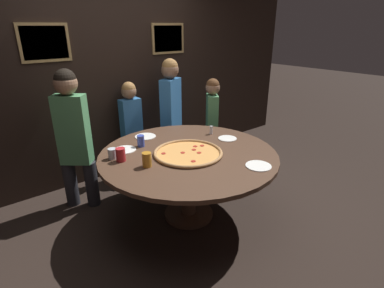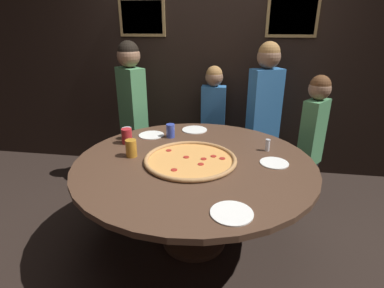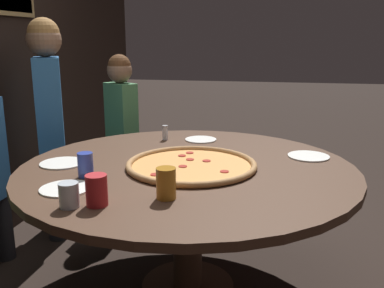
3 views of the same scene
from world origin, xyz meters
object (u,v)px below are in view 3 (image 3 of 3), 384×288
Objects in this scene: white_plate_near_front at (308,156)px; white_plate_beside_cup at (62,163)px; drink_cup_near_right at (69,195)px; diner_side_right at (50,116)px; dining_table at (188,186)px; white_plate_left_side at (201,140)px; giant_pizza at (191,165)px; drink_cup_far_right at (166,183)px; drink_cup_near_left at (85,165)px; white_plate_far_back at (66,188)px; diner_side_left at (122,126)px; drink_cup_centre_back at (97,190)px; condiment_shaker at (165,133)px.

white_plate_near_front is 1.37m from white_plate_beside_cup.
diner_side_right reaches higher than drink_cup_near_right.
white_plate_beside_cup is at bearing 98.25° from dining_table.
white_plate_left_side is (0.28, 0.67, 0.00)m from white_plate_near_front.
drink_cup_far_right is (-0.46, 0.02, 0.05)m from giant_pizza.
white_plate_left_side is at bearing 63.13° from diner_side_right.
diner_side_right reaches higher than drink_cup_near_left.
diner_side_right is at bearing 32.65° from white_plate_beside_cup.
dining_table is 0.66m from white_plate_far_back.
diner_side_left is (0.70, 1.37, -0.02)m from white_plate_near_front.
white_plate_near_front is at bearing -113.01° from white_plate_left_side.
white_plate_left_side is 1.13m from white_plate_far_back.
drink_cup_centre_back reaches higher than dining_table.
drink_cup_near_right is 0.79× the size of drink_cup_centre_back.
drink_cup_near_left is at bearing 14.85° from drink_cup_near_right.
white_plate_near_front is at bearing -65.14° from dining_table.
white_plate_beside_cup is at bearing 136.80° from white_plate_left_side.
drink_cup_centre_back is (-0.61, 0.25, 0.18)m from dining_table.
white_plate_far_back is at bearing 175.08° from drink_cup_near_left.
dining_table is 0.68m from white_plate_beside_cup.
drink_cup_far_right is at bearing -165.29° from condiment_shaker.
giant_pizza is at bearing -2.28° from drink_cup_far_right.
white_plate_far_back is 1.03m from condiment_shaker.
white_plate_left_side is at bearing -22.49° from white_plate_far_back.
drink_cup_far_right is at bearing -27.17° from diner_side_left.
white_plate_far_back is (0.15, 0.22, -0.06)m from drink_cup_centre_back.
giant_pizza is at bearing -31.03° from drink_cup_near_right.
drink_cup_near_right is 0.07× the size of diner_side_right.
giant_pizza is 0.64m from condiment_shaker.
giant_pizza is 5.13× the size of drink_cup_far_right.
white_plate_beside_cup is (-0.10, 0.67, 0.12)m from dining_table.
drink_cup_near_right is at bearing 133.66° from white_plate_near_front.
white_plate_far_back is (-0.44, 0.49, -0.01)m from giant_pizza.
condiment_shaker is at bearing 61.02° from diner_side_right.
white_plate_far_back is at bearing 168.89° from condiment_shaker.
giant_pizza is at bearing -48.13° from white_plate_far_back.
drink_cup_near_left reaches higher than white_plate_near_front.
white_plate_beside_cup is at bearing 30.00° from drink_cup_near_right.
white_plate_left_side is (0.68, -0.64, 0.00)m from white_plate_beside_cup.
white_plate_beside_cup is 0.15× the size of diner_side_right.
giant_pizza is 1.27m from diner_side_left.
giant_pizza is at bearing 117.63° from white_plate_near_front.
diner_side_right reaches higher than dining_table.
condiment_shaker reaches higher than white_plate_beside_cup.
white_plate_far_back is (0.19, 0.11, -0.05)m from drink_cup_near_right.
drink_cup_near_right is 0.43× the size of white_plate_beside_cup.
giant_pizza is 0.65m from drink_cup_centre_back.
white_plate_near_front is at bearing -105.55° from condiment_shaker.
white_plate_beside_cup is at bearing 39.25° from drink_cup_centre_back.
drink_cup_near_left reaches higher than dining_table.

